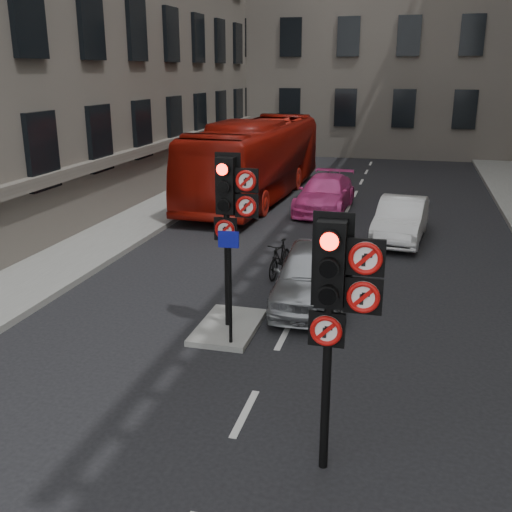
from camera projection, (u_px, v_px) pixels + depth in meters
The scene contains 12 objects.
ground at pixel (203, 496), 7.68m from camera, with size 120.00×120.00×0.00m, color black.
pavement_left at pixel (121, 226), 20.47m from camera, with size 3.00×50.00×0.16m, color gray.
centre_island at pixel (228, 327), 12.57m from camera, with size 1.20×2.00×0.12m, color gray.
signal_near at pixel (337, 292), 7.47m from camera, with size 0.91×0.40×3.58m.
signal_far at pixel (230, 204), 11.75m from camera, with size 0.91×0.40×3.58m.
car_silver at pixel (312, 274), 13.89m from camera, with size 1.64×4.07×1.39m, color #93959A.
car_white at pixel (401, 219), 19.01m from camera, with size 1.40×4.02×1.32m, color white.
car_pink at pixel (325, 194), 22.92m from camera, with size 1.85×4.55×1.32m, color #EC45A0.
bus_red at pixel (256, 159), 24.88m from camera, with size 2.73×11.66×3.25m, color maroon.
motorcycle at pixel (280, 258), 15.74m from camera, with size 0.44×1.58×0.95m, color black.
motorcyclist at pixel (335, 250), 14.77m from camera, with size 0.70×0.46×1.91m, color black.
info_sign at pixel (230, 272), 11.29m from camera, with size 0.39×0.13×2.26m.
Camera 1 is at (2.27, -6.03, 5.26)m, focal length 42.00 mm.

